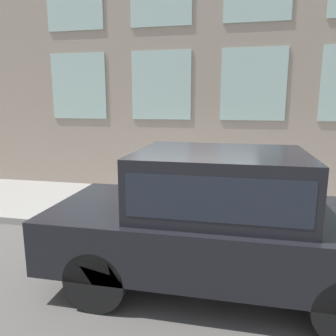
{
  "coord_description": "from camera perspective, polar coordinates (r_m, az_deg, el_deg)",
  "views": [
    {
      "loc": [
        -5.81,
        -0.87,
        2.58
      ],
      "look_at": [
        0.45,
        0.46,
        1.29
      ],
      "focal_mm": 35.0,
      "sensor_mm": 36.0,
      "label": 1
    }
  ],
  "objects": [
    {
      "name": "fire_hydrant",
      "position": [
        6.55,
        3.55,
        -6.4
      ],
      "size": [
        0.34,
        0.45,
        0.84
      ],
      "color": "#2D7260",
      "rests_on": "sidewalk"
    },
    {
      "name": "parked_car_charcoal_near",
      "position": [
        4.63,
        8.84,
        -7.93
      ],
      "size": [
        2.05,
        4.66,
        1.94
      ],
      "color": "black",
      "rests_on": "ground_plane"
    },
    {
      "name": "person",
      "position": [
        6.75,
        -3.42,
        -1.59
      ],
      "size": [
        0.37,
        0.24,
        1.53
      ],
      "rotation": [
        0.0,
        0.0,
        -1.61
      ],
      "color": "#232328",
      "rests_on": "sidewalk"
    },
    {
      "name": "ground_plane",
      "position": [
        6.41,
        3.24,
        -12.35
      ],
      "size": [
        80.0,
        80.0,
        0.0
      ],
      "primitive_type": "plane",
      "color": "#514F4C"
    },
    {
      "name": "sidewalk",
      "position": [
        7.84,
        5.01,
        -7.3
      ],
      "size": [
        3.15,
        60.0,
        0.15
      ],
      "color": "gray",
      "rests_on": "ground_plane"
    }
  ]
}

